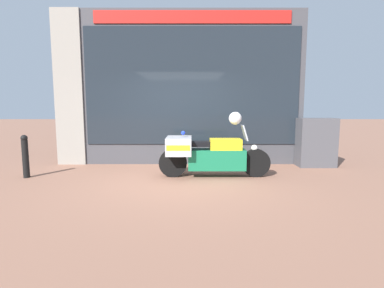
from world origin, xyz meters
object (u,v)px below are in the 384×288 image
utility_cabinet (316,142)px  street_bollard (25,156)px  white_helmet (235,118)px  paramedic_motorcycle (206,153)px

utility_cabinet → street_bollard: size_ratio=1.33×
white_helmet → street_bollard: (-4.58, -0.09, -0.81)m
utility_cabinet → street_bollard: 6.97m
utility_cabinet → street_bollard: (-6.86, -1.25, -0.14)m
paramedic_motorcycle → street_bollard: bearing=-178.8°
paramedic_motorcycle → utility_cabinet: size_ratio=1.96×
paramedic_motorcycle → utility_cabinet: utility_cabinet is taller
street_bollard → paramedic_motorcycle: bearing=1.2°
paramedic_motorcycle → white_helmet: (0.64, 0.00, 0.77)m
utility_cabinet → paramedic_motorcycle: bearing=-158.3°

